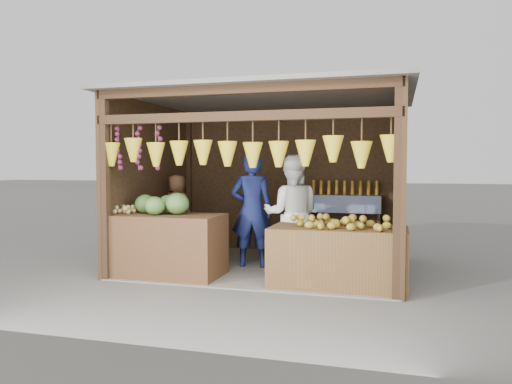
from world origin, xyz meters
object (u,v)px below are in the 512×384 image
vendor_seated (177,208)px  woman_standing (292,214)px  counter_left (166,245)px  counter_right (338,257)px  man_standing (252,210)px

vendor_seated → woman_standing: bearing=-176.1°
counter_left → woman_standing: (1.68, 0.72, 0.43)m
counter_right → vendor_seated: vendor_seated is taller
counter_right → man_standing: bearing=148.3°
counter_left → woman_standing: size_ratio=0.92×
vendor_seated → man_standing: bearing=-174.2°
counter_right → vendor_seated: 3.04m
counter_left → counter_right: counter_left is taller
counter_left → vendor_seated: (-0.35, 1.13, 0.44)m
man_standing → woman_standing: bearing=156.7°
counter_left → counter_right: (2.44, 0.03, -0.05)m
counter_left → man_standing: size_ratio=0.90×
man_standing → vendor_seated: man_standing is taller
woman_standing → vendor_seated: woman_standing is taller
counter_right → man_standing: 1.74m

